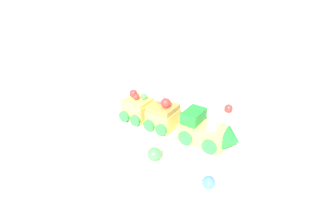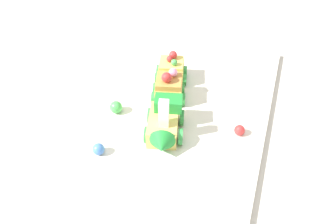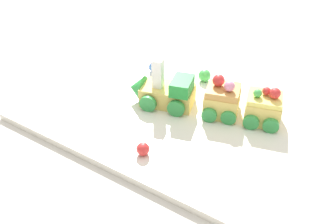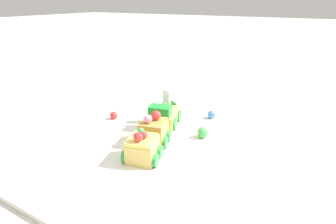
{
  "view_description": "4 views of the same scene",
  "coord_description": "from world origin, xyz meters",
  "px_view_note": "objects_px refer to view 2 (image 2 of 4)",
  "views": [
    {
      "loc": [
        0.35,
        -0.35,
        0.33
      ],
      "look_at": [
        -0.04,
        -0.01,
        0.04
      ],
      "focal_mm": 28.0,
      "sensor_mm": 36.0,
      "label": 1
    },
    {
      "loc": [
        0.49,
        0.16,
        0.46
      ],
      "look_at": [
        0.04,
        0.0,
        0.04
      ],
      "focal_mm": 35.0,
      "sensor_mm": 36.0,
      "label": 2
    },
    {
      "loc": [
        -0.2,
        0.44,
        0.35
      ],
      "look_at": [
        0.04,
        0.04,
        0.02
      ],
      "focal_mm": 35.0,
      "sensor_mm": 36.0,
      "label": 3
    },
    {
      "loc": [
        -0.47,
        -0.3,
        0.31
      ],
      "look_at": [
        0.01,
        -0.04,
        0.07
      ],
      "focal_mm": 28.0,
      "sensor_mm": 36.0,
      "label": 4
    }
  ],
  "objects_px": {
    "gumball_green": "(116,107)",
    "cake_car_caramel": "(169,89)",
    "gumball_blue": "(98,149)",
    "cake_car_lemon": "(171,71)",
    "cake_train_locomotive": "(164,125)",
    "gumball_red": "(240,130)"
  },
  "relations": [
    {
      "from": "gumball_green",
      "to": "cake_car_caramel",
      "type": "bearing_deg",
      "value": 131.07
    },
    {
      "from": "gumball_green",
      "to": "gumball_blue",
      "type": "xyz_separation_m",
      "value": [
        0.11,
        0.02,
        -0.0
      ]
    },
    {
      "from": "gumball_blue",
      "to": "cake_car_lemon",
      "type": "bearing_deg",
      "value": 169.22
    },
    {
      "from": "cake_train_locomotive",
      "to": "cake_car_lemon",
      "type": "height_order",
      "value": "cake_train_locomotive"
    },
    {
      "from": "cake_car_caramel",
      "to": "gumball_red",
      "type": "bearing_deg",
      "value": 55.93
    },
    {
      "from": "cake_car_caramel",
      "to": "gumball_green",
      "type": "height_order",
      "value": "cake_car_caramel"
    },
    {
      "from": "cake_car_lemon",
      "to": "gumball_blue",
      "type": "relative_size",
      "value": 3.8
    },
    {
      "from": "gumball_green",
      "to": "cake_train_locomotive",
      "type": "bearing_deg",
      "value": 75.87
    },
    {
      "from": "cake_car_lemon",
      "to": "gumball_blue",
      "type": "distance_m",
      "value": 0.26
    },
    {
      "from": "cake_car_caramel",
      "to": "gumball_red",
      "type": "distance_m",
      "value": 0.17
    },
    {
      "from": "gumball_green",
      "to": "gumball_red",
      "type": "distance_m",
      "value": 0.25
    },
    {
      "from": "gumball_green",
      "to": "gumball_red",
      "type": "bearing_deg",
      "value": 94.62
    },
    {
      "from": "cake_car_lemon",
      "to": "gumball_red",
      "type": "xyz_separation_m",
      "value": [
        0.13,
        0.18,
        -0.01
      ]
    },
    {
      "from": "cake_car_lemon",
      "to": "gumball_blue",
      "type": "bearing_deg",
      "value": -25.67
    },
    {
      "from": "cake_train_locomotive",
      "to": "gumball_red",
      "type": "xyz_separation_m",
      "value": [
        -0.05,
        0.13,
        -0.01
      ]
    },
    {
      "from": "cake_car_caramel",
      "to": "cake_car_lemon",
      "type": "distance_m",
      "value": 0.07
    },
    {
      "from": "cake_car_caramel",
      "to": "cake_car_lemon",
      "type": "relative_size",
      "value": 1.0
    },
    {
      "from": "cake_car_caramel",
      "to": "gumball_blue",
      "type": "relative_size",
      "value": 3.8
    },
    {
      "from": "cake_car_lemon",
      "to": "gumball_green",
      "type": "xyz_separation_m",
      "value": [
        0.15,
        -0.07,
        -0.01
      ]
    },
    {
      "from": "gumball_blue",
      "to": "gumball_red",
      "type": "xyz_separation_m",
      "value": [
        -0.13,
        0.23,
        -0.0
      ]
    },
    {
      "from": "cake_car_lemon",
      "to": "gumball_green",
      "type": "bearing_deg",
      "value": -40.51
    },
    {
      "from": "cake_train_locomotive",
      "to": "cake_car_caramel",
      "type": "distance_m",
      "value": 0.11
    }
  ]
}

